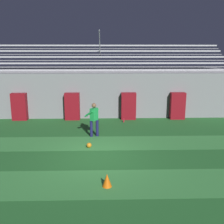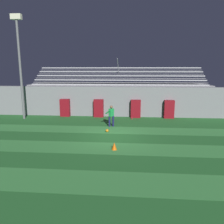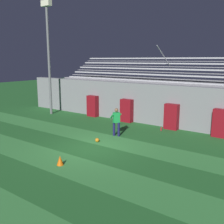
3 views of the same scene
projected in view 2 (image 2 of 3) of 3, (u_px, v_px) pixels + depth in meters
ground_plane at (112, 136)px, 14.61m from camera, size 80.00×80.00×0.00m
turf_stripe_near at (100, 182)px, 8.74m from camera, size 28.00×1.90×0.01m
turf_stripe_mid at (109, 148)px, 12.45m from camera, size 28.00×1.90×0.01m
turf_stripe_far at (114, 130)px, 16.16m from camera, size 28.00×1.90×0.01m
back_wall at (117, 102)px, 20.69m from camera, size 24.00×0.60×2.80m
padding_pillar_gate_left at (99, 108)px, 20.40m from camera, size 0.90×0.44×1.66m
padding_pillar_gate_right at (136, 109)px, 20.13m from camera, size 0.90×0.44×1.66m
padding_pillar_far_left at (65, 108)px, 20.65m from camera, size 0.90×0.44×1.66m
padding_pillar_far_right at (169, 109)px, 19.89m from camera, size 0.90×0.44×1.66m
bleacher_stand at (119, 97)px, 22.96m from camera, size 18.00×4.05×5.43m
floodlight_pole at (19, 56)px, 18.75m from camera, size 0.90×0.36×8.93m
goalkeeper at (111, 115)px, 16.99m from camera, size 0.71×0.74×1.67m
soccer_ball at (107, 131)px, 15.60m from camera, size 0.22×0.22×0.22m
traffic_cone at (114, 146)px, 12.19m from camera, size 0.30×0.30×0.42m
water_bottle at (132, 118)px, 19.57m from camera, size 0.07×0.07×0.24m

